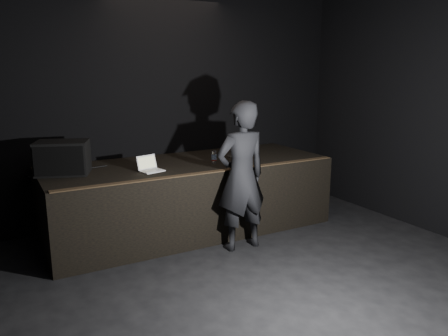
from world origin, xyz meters
TOP-DOWN VIEW (x-y plane):
  - ground at (0.00, 0.00)m, footprint 7.00×7.00m
  - room_walls at (0.00, 0.00)m, footprint 6.10×7.10m
  - stage_riser at (0.00, 2.73)m, footprint 4.00×1.50m
  - riser_lip at (0.00, 2.02)m, footprint 3.92×0.10m
  - stage_monitor at (-1.67, 2.83)m, footprint 0.74×0.64m
  - cable at (-1.59, 2.92)m, footprint 1.00×0.19m
  - laptop at (-0.67, 2.47)m, footprint 0.34×0.32m
  - beer_can at (0.28, 2.47)m, footprint 0.07×0.07m
  - plastic_cup at (0.68, 2.74)m, footprint 0.07×0.07m
  - wii_remote at (0.52, 2.12)m, footprint 0.11×0.14m
  - person at (0.31, 1.78)m, footprint 0.70×0.47m

SIDE VIEW (x-z plane):
  - ground at x=0.00m, z-range 0.00..0.00m
  - stage_riser at x=0.00m, z-range 0.00..1.00m
  - person at x=0.31m, z-range 0.00..1.92m
  - riser_lip at x=0.00m, z-range 1.00..1.01m
  - cable at x=-1.59m, z-range 1.00..1.02m
  - wii_remote at x=0.52m, z-range 1.00..1.03m
  - plastic_cup at x=0.68m, z-range 1.00..1.09m
  - laptop at x=-0.67m, z-range 0.95..1.15m
  - beer_can at x=0.28m, z-range 1.00..1.18m
  - stage_monitor at x=-1.67m, z-range 1.00..1.42m
  - room_walls at x=0.00m, z-range 0.26..3.78m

